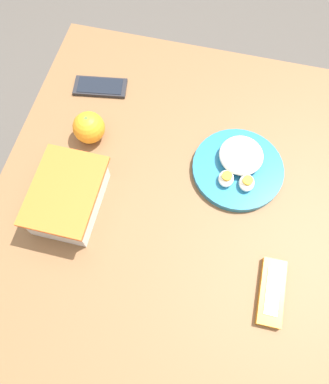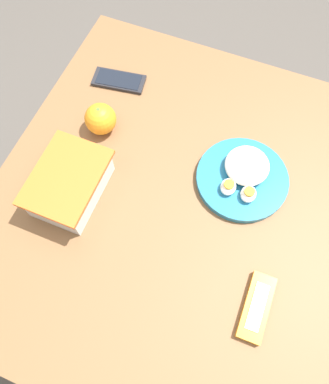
{
  "view_description": "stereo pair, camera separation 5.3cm",
  "coord_description": "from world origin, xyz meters",
  "px_view_note": "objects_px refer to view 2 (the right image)",
  "views": [
    {
      "loc": [
        -0.36,
        -0.05,
        1.62
      ],
      "look_at": [
        -0.01,
        0.03,
        0.81
      ],
      "focal_mm": 35.0,
      "sensor_mm": 36.0,
      "label": 1
    },
    {
      "loc": [
        -0.34,
        -0.1,
        1.62
      ],
      "look_at": [
        -0.01,
        0.03,
        0.81
      ],
      "focal_mm": 35.0,
      "sensor_mm": 36.0,
      "label": 2
    }
  ],
  "objects_px": {
    "food_container": "(70,185)",
    "rice_plate": "(243,175)",
    "orange_fruit": "(101,119)",
    "cell_phone": "(119,80)",
    "candy_bar": "(256,307)"
  },
  "relations": [
    {
      "from": "food_container",
      "to": "rice_plate",
      "type": "xyz_separation_m",
      "value": [
        0.19,
        -0.37,
        -0.02
      ]
    },
    {
      "from": "rice_plate",
      "to": "candy_bar",
      "type": "height_order",
      "value": "rice_plate"
    },
    {
      "from": "orange_fruit",
      "to": "cell_phone",
      "type": "bearing_deg",
      "value": 9.1
    },
    {
      "from": "rice_plate",
      "to": "candy_bar",
      "type": "bearing_deg",
      "value": -157.54
    },
    {
      "from": "candy_bar",
      "to": "cell_phone",
      "type": "distance_m",
      "value": 0.69
    },
    {
      "from": "orange_fruit",
      "to": "rice_plate",
      "type": "height_order",
      "value": "orange_fruit"
    },
    {
      "from": "candy_bar",
      "to": "cell_phone",
      "type": "relative_size",
      "value": 0.95
    },
    {
      "from": "food_container",
      "to": "candy_bar",
      "type": "xyz_separation_m",
      "value": [
        -0.1,
        -0.49,
        -0.03
      ]
    },
    {
      "from": "orange_fruit",
      "to": "cell_phone",
      "type": "relative_size",
      "value": 0.53
    },
    {
      "from": "orange_fruit",
      "to": "candy_bar",
      "type": "distance_m",
      "value": 0.58
    },
    {
      "from": "orange_fruit",
      "to": "candy_bar",
      "type": "bearing_deg",
      "value": -120.06
    },
    {
      "from": "cell_phone",
      "to": "orange_fruit",
      "type": "bearing_deg",
      "value": -170.9
    },
    {
      "from": "candy_bar",
      "to": "cell_phone",
      "type": "bearing_deg",
      "value": 49.72
    },
    {
      "from": "food_container",
      "to": "rice_plate",
      "type": "relative_size",
      "value": 0.91
    },
    {
      "from": "food_container",
      "to": "rice_plate",
      "type": "height_order",
      "value": "food_container"
    }
  ]
}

